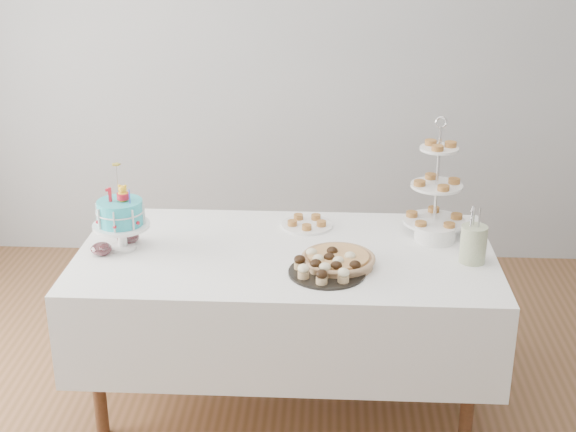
# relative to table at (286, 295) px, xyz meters

# --- Properties ---
(floor) EXTENTS (5.00, 5.00, 0.00)m
(floor) POSITION_rel_table_xyz_m (0.00, -0.30, -0.54)
(floor) COLOR brown
(floor) RESTS_ON ground
(walls) EXTENTS (5.04, 4.04, 2.70)m
(walls) POSITION_rel_table_xyz_m (0.00, -0.30, 0.81)
(walls) COLOR #999C9E
(walls) RESTS_ON floor
(table) EXTENTS (1.92, 1.02, 0.77)m
(table) POSITION_rel_table_xyz_m (0.00, 0.00, 0.00)
(table) COLOR white
(table) RESTS_ON floor
(birthday_cake) EXTENTS (0.26, 0.26, 0.40)m
(birthday_cake) POSITION_rel_table_xyz_m (-0.76, -0.01, 0.34)
(birthday_cake) COLOR white
(birthday_cake) RESTS_ON table
(cupcake_tray) EXTENTS (0.34, 0.34, 0.08)m
(cupcake_tray) POSITION_rel_table_xyz_m (0.19, -0.23, 0.26)
(cupcake_tray) COLOR black
(cupcake_tray) RESTS_ON table
(pie) EXTENTS (0.33, 0.33, 0.05)m
(pie) POSITION_rel_table_xyz_m (0.24, -0.14, 0.26)
(pie) COLOR #A87E5B
(pie) RESTS_ON table
(tiered_stand) EXTENTS (0.30, 0.30, 0.59)m
(tiered_stand) POSITION_rel_table_xyz_m (0.70, 0.25, 0.47)
(tiered_stand) COLOR silver
(tiered_stand) RESTS_ON table
(plate_stack) EXTENTS (0.20, 0.20, 0.08)m
(plate_stack) POSITION_rel_table_xyz_m (0.70, 0.17, 0.27)
(plate_stack) COLOR white
(plate_stack) RESTS_ON table
(pastry_plate) EXTENTS (0.26, 0.26, 0.04)m
(pastry_plate) POSITION_rel_table_xyz_m (0.09, 0.31, 0.24)
(pastry_plate) COLOR white
(pastry_plate) RESTS_ON table
(jam_bowl_a) EXTENTS (0.10, 0.10, 0.06)m
(jam_bowl_a) POSITION_rel_table_xyz_m (-0.84, -0.08, 0.25)
(jam_bowl_a) COLOR silver
(jam_bowl_a) RESTS_ON table
(jam_bowl_b) EXTENTS (0.11, 0.11, 0.06)m
(jam_bowl_b) POSITION_rel_table_xyz_m (-0.75, 0.06, 0.26)
(jam_bowl_b) COLOR silver
(jam_bowl_b) RESTS_ON table
(utensil_pitcher) EXTENTS (0.12, 0.12, 0.26)m
(utensil_pitcher) POSITION_rel_table_xyz_m (0.84, -0.07, 0.32)
(utensil_pitcher) COLOR beige
(utensil_pitcher) RESTS_ON table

